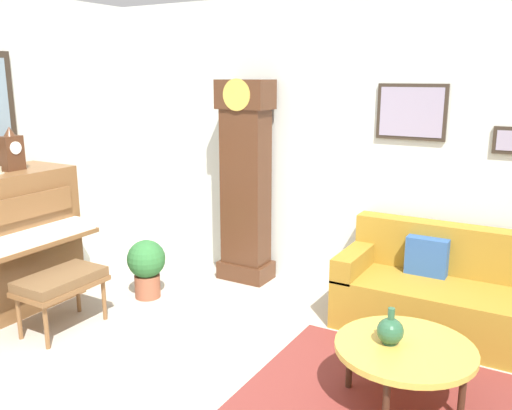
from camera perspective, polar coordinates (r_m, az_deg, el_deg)
The scene contains 9 objects.
wall_back at distance 5.24m, azimuth 8.17°, elevation 6.19°, with size 5.30×0.13×2.80m.
area_rug at distance 3.80m, azimuth 15.98°, elevation -19.82°, with size 2.10×1.50×0.01m, color maroon.
piano_bench at distance 4.74m, azimuth -19.85°, elevation -7.71°, with size 0.42×0.70×0.48m.
grandfather_clock at distance 5.43m, azimuth -1.10°, elevation 1.88°, with size 0.52×0.34×2.03m.
couch at distance 4.74m, azimuth 20.59°, elevation -9.02°, with size 1.90×0.80×0.84m.
coffee_table at distance 3.65m, azimuth 15.40°, elevation -14.49°, with size 0.88×0.88×0.40m.
mantel_clock at distance 5.18m, azimuth -24.35°, elevation 5.23°, with size 0.13×0.18×0.38m.
green_jug at distance 3.60m, azimuth 13.95°, elevation -12.73°, with size 0.17×0.17×0.24m.
potted_plant at distance 5.23m, azimuth -11.45°, elevation -6.19°, with size 0.36×0.36×0.56m.
Camera 1 is at (1.97, -2.42, 2.06)m, focal length 37.99 mm.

